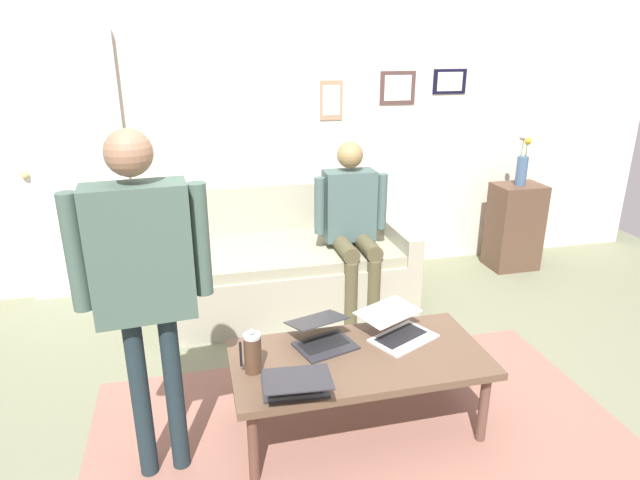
{
  "coord_description": "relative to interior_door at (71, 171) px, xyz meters",
  "views": [
    {
      "loc": [
        0.73,
        2.28,
        1.94
      ],
      "look_at": [
        -0.01,
        -0.78,
        0.8
      ],
      "focal_mm": 30.52,
      "sensor_mm": 36.0,
      "label": 1
    }
  ],
  "objects": [
    {
      "name": "back_wall",
      "position": [
        -1.61,
        -0.09,
        0.33
      ],
      "size": [
        7.04,
        0.11,
        2.7
      ],
      "color": "beige",
      "rests_on": "ground_plane"
    },
    {
      "name": "flower_vase",
      "position": [
        -3.68,
        0.3,
        -0.07
      ],
      "size": [
        0.09,
        0.1,
        0.44
      ],
      "color": "#3F5C7D",
      "rests_on": "side_shelf"
    },
    {
      "name": "interior_door",
      "position": [
        0.0,
        0.0,
        0.0
      ],
      "size": [
        0.82,
        0.09,
        2.05
      ],
      "color": "silver",
      "rests_on": "ground_plane"
    },
    {
      "name": "laptop_left",
      "position": [
        -1.49,
        1.94,
        -0.54
      ],
      "size": [
        0.37,
        0.38,
        0.14
      ],
      "color": "#28282D",
      "rests_on": "coffee_table"
    },
    {
      "name": "ground_plane",
      "position": [
        -1.61,
        2.11,
        -1.02
      ],
      "size": [
        7.68,
        7.68,
        0.0
      ],
      "primitive_type": "plane",
      "color": "#6C7157"
    },
    {
      "name": "couch",
      "position": [
        -1.55,
        0.53,
        -0.72
      ],
      "size": [
        1.82,
        0.94,
        0.88
      ],
      "color": "#9F9D88",
      "rests_on": "ground_plane"
    },
    {
      "name": "area_rug",
      "position": [
        -1.65,
        2.19,
        -1.02
      ],
      "size": [
        2.79,
        1.65,
        0.01
      ],
      "primitive_type": "cube",
      "color": "#885C4F",
      "rests_on": "ground_plane"
    },
    {
      "name": "person_standing",
      "position": [
        -0.65,
        2.17,
        0.02
      ],
      "size": [
        0.58,
        0.21,
        1.63
      ],
      "color": "#1C2A30",
      "rests_on": "ground_plane"
    },
    {
      "name": "french_press",
      "position": [
        -1.1,
        2.1,
        -0.49
      ],
      "size": [
        0.11,
        0.09,
        0.23
      ],
      "color": "#4C3323",
      "rests_on": "coffee_table"
    },
    {
      "name": "coffee_table",
      "position": [
        -1.65,
        2.09,
        -0.63
      ],
      "size": [
        1.31,
        0.65,
        0.44
      ],
      "color": "brown",
      "rests_on": "ground_plane"
    },
    {
      "name": "laptop_center",
      "position": [
        -1.91,
        1.96,
        -0.54
      ],
      "size": [
        0.45,
        0.45,
        0.13
      ],
      "color": "silver",
      "rests_on": "coffee_table"
    },
    {
      "name": "person_seated",
      "position": [
        -2.01,
        0.76,
        -0.3
      ],
      "size": [
        0.55,
        0.51,
        1.28
      ],
      "color": "#4E4930",
      "rests_on": "ground_plane"
    },
    {
      "name": "laptop_right",
      "position": [
        -1.27,
        2.32,
        -0.54
      ],
      "size": [
        0.33,
        0.37,
        0.13
      ],
      "color": "#28282D",
      "rests_on": "coffee_table"
    },
    {
      "name": "side_shelf",
      "position": [
        -3.68,
        0.3,
        -0.64
      ],
      "size": [
        0.42,
        0.32,
        0.77
      ],
      "color": "#51392B",
      "rests_on": "ground_plane"
    }
  ]
}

